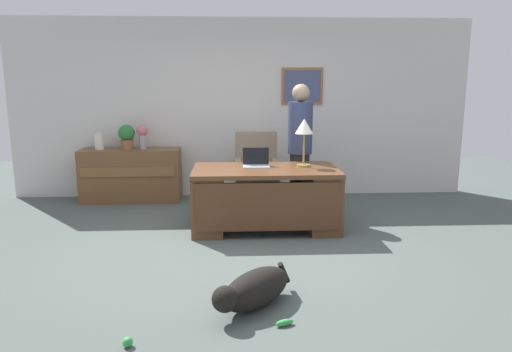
% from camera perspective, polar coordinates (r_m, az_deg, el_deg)
% --- Properties ---
extents(ground_plane, '(12.00, 12.00, 0.00)m').
position_cam_1_polar(ground_plane, '(5.14, -1.05, -8.89)').
color(ground_plane, '#4C5651').
extents(back_wall, '(7.00, 0.16, 2.70)m').
position_cam_1_polar(back_wall, '(7.44, -1.72, 8.05)').
color(back_wall, silver).
rests_on(back_wall, ground_plane).
extents(desk, '(1.74, 0.95, 0.74)m').
position_cam_1_polar(desk, '(5.78, 1.14, -2.42)').
color(desk, brown).
rests_on(desk, ground_plane).
extents(credenza, '(1.45, 0.50, 0.78)m').
position_cam_1_polar(credenza, '(7.36, -14.67, 0.11)').
color(credenza, brown).
rests_on(credenza, ground_plane).
extents(armchair, '(0.60, 0.59, 1.06)m').
position_cam_1_polar(armchair, '(6.79, 0.06, 0.29)').
color(armchair, gray).
rests_on(armchair, ground_plane).
extents(person_standing, '(0.32, 0.32, 1.73)m').
position_cam_1_polar(person_standing, '(6.34, 5.26, 3.34)').
color(person_standing, '#262323').
rests_on(person_standing, ground_plane).
extents(dog_lying, '(0.71, 0.73, 0.30)m').
position_cam_1_polar(dog_lying, '(3.89, -0.31, -13.38)').
color(dog_lying, black).
rests_on(dog_lying, ground_plane).
extents(laptop, '(0.32, 0.22, 0.22)m').
position_cam_1_polar(laptop, '(5.84, 0.01, 1.70)').
color(laptop, '#B2B5BA').
rests_on(laptop, desk).
extents(desk_lamp, '(0.22, 0.22, 0.58)m').
position_cam_1_polar(desk_lamp, '(5.81, 5.77, 5.57)').
color(desk_lamp, '#9E8447').
rests_on(desk_lamp, desk).
extents(vase_with_flowers, '(0.17, 0.17, 0.36)m').
position_cam_1_polar(vase_with_flowers, '(7.24, -13.40, 4.92)').
color(vase_with_flowers, '#9C8F9F').
rests_on(vase_with_flowers, credenza).
extents(vase_empty, '(0.13, 0.13, 0.24)m').
position_cam_1_polar(vase_empty, '(7.39, -18.20, 3.95)').
color(vase_empty, silver).
rests_on(vase_empty, credenza).
extents(potted_plant, '(0.24, 0.24, 0.36)m').
position_cam_1_polar(potted_plant, '(7.28, -15.18, 4.65)').
color(potted_plant, brown).
rests_on(potted_plant, credenza).
extents(dog_toy_ball, '(0.07, 0.07, 0.07)m').
position_cam_1_polar(dog_toy_ball, '(3.54, -15.07, -18.59)').
color(dog_toy_ball, green).
rests_on(dog_toy_ball, ground_plane).
extents(dog_toy_bone, '(0.15, 0.10, 0.05)m').
position_cam_1_polar(dog_toy_bone, '(3.69, 3.42, -17.07)').
color(dog_toy_bone, green).
rests_on(dog_toy_bone, ground_plane).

